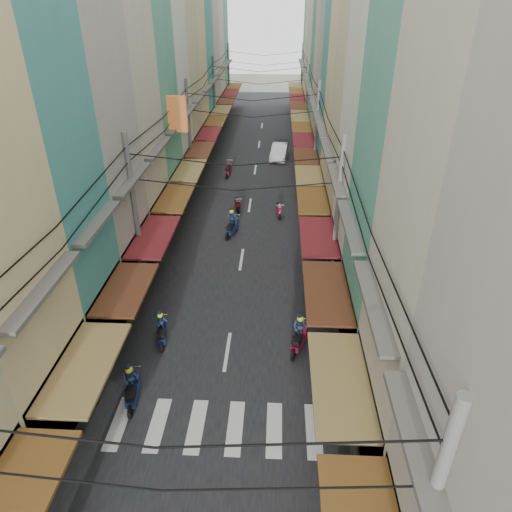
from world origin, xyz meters
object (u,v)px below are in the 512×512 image
(white_car, at_px, (279,158))
(traffic_sign, at_px, (351,363))
(market_umbrella, at_px, (400,370))
(bicycle, at_px, (372,373))

(white_car, height_order, traffic_sign, traffic_sign)
(market_umbrella, bearing_deg, white_car, 97.84)
(white_car, relative_size, bicycle, 2.71)
(white_car, bearing_deg, traffic_sign, -78.67)
(white_car, xyz_separation_m, bicycle, (3.93, -28.37, 0.00))
(white_car, bearing_deg, market_umbrella, -75.87)
(bicycle, distance_m, market_umbrella, 3.23)
(market_umbrella, xyz_separation_m, traffic_sign, (-1.56, 0.54, -0.23))
(white_car, bearing_deg, bicycle, -75.83)
(white_car, height_order, bicycle, white_car)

